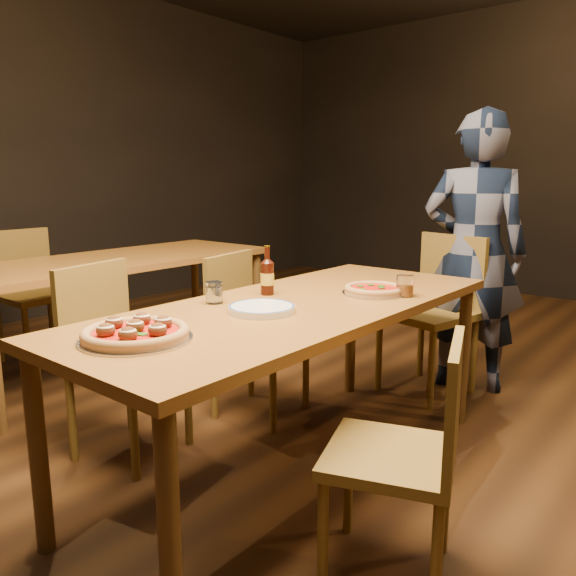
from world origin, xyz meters
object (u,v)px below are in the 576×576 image
Objects in this scene: diner at (474,253)px; chair_main_sw at (261,333)px; pizza_margherita at (374,290)px; amber_glass at (405,286)px; chair_end at (428,313)px; chair_main_e at (390,454)px; pizza_meatball at (136,332)px; table_left at (118,268)px; beer_bottle at (267,278)px; plate_stack at (262,309)px; chair_main_nw at (129,358)px; chair_nbr_left at (37,294)px; water_glass at (214,292)px; table_main at (296,320)px.

chair_main_sw is at bearing 39.70° from diner.
amber_glass is at bearing 14.20° from pizza_margherita.
chair_end is 0.92m from amber_glass.
pizza_meatball is at bearing -77.75° from chair_main_e.
table_left is 1.53m from beer_bottle.
pizza_meatball is 1.11m from pizza_margherita.
table_left is 1.95m from chair_end.
amber_glass is 1.08m from diner.
beer_bottle is (-0.20, 0.25, 0.06)m from plate_stack.
chair_end is at bearing -36.37° from chair_main_nw.
chair_end is at bearing -64.55° from chair_nbr_left.
pizza_margherita is (0.14, -0.85, 0.29)m from chair_end.
water_glass is (-0.87, 0.09, 0.38)m from chair_main_e.
water_glass is (-0.26, -0.21, 0.12)m from table_main.
chair_main_e is (1.31, 0.03, -0.04)m from chair_main_nw.
chair_end is at bearing 89.64° from table_main.
chair_nbr_left is 3.34× the size of pizza_margherita.
chair_main_sw is 0.95× the size of chair_nbr_left.
chair_end reaches higher than chair_main_nw.
pizza_margherita is (1.85, 0.07, 0.09)m from table_left.
chair_end is at bearing -178.36° from chair_main_e.
plate_stack is at bearing -52.35° from beer_bottle.
pizza_meatball is 0.56m from water_glass.
amber_glass is at bearing -83.70° from chair_nbr_left.
plate_stack is at bearing -105.19° from pizza_margherita.
chair_end is (0.70, 1.55, 0.03)m from chair_main_nw.
chair_main_nw is at bearing -104.90° from chair_nbr_left.
amber_glass reaches higher than table_left.
pizza_margherita is at bearing 2.02° from table_left.
diner is at bearing 83.83° from table_main.
plate_stack is (1.69, -0.50, 0.08)m from table_left.
chair_end reaches higher than table_main.
amber_glass is (-0.34, 0.70, 0.38)m from chair_main_e.
plate_stack reaches higher than table_left.
pizza_meatball is 0.22× the size of diner.
chair_main_nw is 0.57m from water_glass.
table_left is at bearing -124.72° from chair_main_e.
pizza_margherita is 0.47m from beer_bottle.
chair_end reaches higher than water_glass.
plate_stack is (-0.62, 0.10, 0.35)m from chair_main_e.
beer_bottle is at bearing 165.42° from table_main.
plate_stack is (0.53, -0.57, 0.32)m from chair_main_sw.
chair_main_nw is 0.77m from plate_stack.
chair_nbr_left is at bearing -157.47° from table_left.
table_left is at bearing -177.98° from pizza_margherita.
table_left is 1.19m from chair_main_sw.
beer_bottle is 0.13× the size of diner.
table_left is at bearing -138.93° from chair_end.
chair_main_sw is 10.20× the size of water_glass.
water_glass is 0.95× the size of amber_glass.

